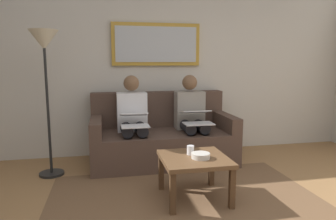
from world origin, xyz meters
TOP-DOWN VIEW (x-y plane):
  - wall_rear at (0.00, -2.60)m, footprint 6.00×0.12m
  - area_rug at (0.00, -0.85)m, footprint 2.60×1.80m
  - couch at (0.00, -2.12)m, footprint 1.83×0.90m
  - framed_mirror at (0.00, -2.51)m, footprint 1.23×0.05m
  - coffee_table at (-0.09, -0.90)m, footprint 0.62×0.62m
  - cup at (-0.07, -0.98)m, footprint 0.07×0.07m
  - bowl at (-0.14, -0.85)m, footprint 0.18×0.18m
  - person_left at (-0.39, -2.05)m, footprint 0.38×0.58m
  - laptop_silver at (-0.39, -1.81)m, footprint 0.36×0.38m
  - person_right at (0.39, -2.05)m, footprint 0.38×0.58m
  - laptop_white at (0.39, -1.81)m, footprint 0.33×0.37m
  - standing_lamp at (1.36, -1.85)m, footprint 0.32×0.32m

SIDE VIEW (x-z plane):
  - area_rug at x=0.00m, z-range 0.00..0.01m
  - couch at x=0.00m, z-range -0.14..0.76m
  - coffee_table at x=-0.09m, z-range 0.15..0.57m
  - bowl at x=-0.14m, z-range 0.42..0.47m
  - cup at x=-0.07m, z-range 0.42..0.51m
  - person_left at x=-0.39m, z-range 0.04..1.18m
  - person_right at x=0.39m, z-range 0.04..1.18m
  - laptop_white at x=0.39m, z-range 0.55..0.71m
  - laptop_silver at x=-0.39m, z-range 0.55..0.71m
  - wall_rear at x=0.00m, z-range 0.00..2.60m
  - standing_lamp at x=1.36m, z-range 0.54..2.20m
  - framed_mirror at x=0.00m, z-range 1.26..1.84m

